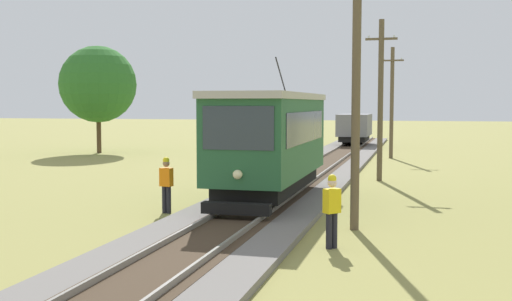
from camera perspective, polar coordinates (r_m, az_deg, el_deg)
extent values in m
cube|color=#235633|center=(21.52, 1.33, 1.22)|extent=(2.50, 8.00, 2.60)
cube|color=#B2ADA3|center=(21.50, 1.34, 4.98)|extent=(2.60, 8.32, 0.22)
cube|color=black|center=(21.67, 1.33, -2.95)|extent=(2.10, 7.04, 0.44)
cube|color=#2D3842|center=(17.62, -1.67, 2.07)|extent=(2.10, 0.03, 1.25)
cube|color=#2D3842|center=(21.25, 4.65, 2.15)|extent=(0.02, 6.72, 1.04)
sphere|color=#F4EAB2|center=(17.68, -1.70, -2.21)|extent=(0.28, 0.28, 0.28)
cylinder|color=black|center=(23.08, 2.26, 6.94)|extent=(0.05, 1.67, 1.19)
cube|color=black|center=(17.68, -1.82, -5.32)|extent=(2.00, 0.36, 0.32)
cylinder|color=black|center=(19.51, -0.19, -3.76)|extent=(1.54, 0.80, 0.80)
cylinder|color=black|center=(23.84, 2.56, -2.30)|extent=(1.54, 0.80, 0.80)
cube|color=slate|center=(50.49, 9.00, 2.33)|extent=(2.40, 5.20, 1.70)
cube|color=black|center=(50.53, 8.98, 1.11)|extent=(2.02, 4.78, 0.38)
cylinder|color=black|center=(48.98, 8.80, 1.02)|extent=(1.54, 0.76, 0.76)
cylinder|color=black|center=(52.08, 9.15, 1.20)|extent=(1.54, 0.76, 0.76)
cylinder|color=brown|center=(17.18, 9.13, 4.97)|extent=(0.24, 0.33, 7.34)
cylinder|color=brown|center=(28.38, 11.31, 4.48)|extent=(0.24, 0.32, 7.18)
cube|color=brown|center=(28.53, 11.39, 9.97)|extent=(1.40, 0.10, 0.10)
cylinder|color=silver|center=(28.58, 10.27, 10.18)|extent=(0.08, 0.08, 0.10)
cylinder|color=silver|center=(28.51, 12.51, 10.16)|extent=(0.08, 0.08, 0.10)
cylinder|color=brown|center=(40.49, 12.31, 4.27)|extent=(0.24, 0.46, 7.03)
cube|color=brown|center=(40.58, 12.37, 8.05)|extent=(1.40, 0.10, 0.10)
cylinder|color=silver|center=(40.62, 11.59, 8.20)|extent=(0.08, 0.08, 0.10)
cylinder|color=silver|center=(40.57, 13.15, 8.17)|extent=(0.08, 0.08, 0.10)
cone|color=gray|center=(48.41, 3.93, 0.76)|extent=(2.43, 2.43, 0.96)
cylinder|color=black|center=(15.14, 7.17, -7.25)|extent=(0.15, 0.15, 0.86)
cylinder|color=black|center=(15.05, 6.69, -7.32)|extent=(0.15, 0.15, 0.86)
cube|color=yellow|center=(14.97, 6.95, -4.59)|extent=(0.43, 0.44, 0.58)
sphere|color=beige|center=(14.91, 6.97, -2.95)|extent=(0.22, 0.22, 0.22)
sphere|color=yellow|center=(14.90, 6.97, -2.57)|extent=(0.21, 0.21, 0.21)
cylinder|color=black|center=(19.89, -7.98, -4.49)|extent=(0.15, 0.15, 0.86)
cylinder|color=black|center=(19.98, -8.37, -4.46)|extent=(0.15, 0.15, 0.86)
cube|color=orange|center=(19.84, -8.20, -2.42)|extent=(0.42, 0.30, 0.58)
sphere|color=#936B51|center=(19.79, -8.21, -1.18)|extent=(0.22, 0.22, 0.22)
sphere|color=yellow|center=(19.78, -8.22, -0.89)|extent=(0.21, 0.21, 0.21)
cylinder|color=#4C3823|center=(45.27, -14.17, 1.57)|extent=(0.32, 0.32, 2.81)
sphere|color=#2D6B28|center=(45.24, -14.25, 5.89)|extent=(5.36, 5.36, 5.36)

